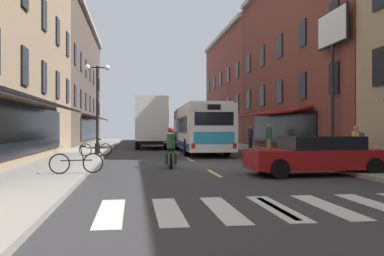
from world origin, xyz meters
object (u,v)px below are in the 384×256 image
at_px(box_truck, 152,123).
at_px(bicycle_near, 96,149).
at_px(pedestrian_rear, 269,138).
at_px(transit_bus, 199,128).
at_px(pedestrian_near, 357,143).
at_px(bicycle_mid, 77,162).
at_px(billboard_sign, 332,44).
at_px(street_lamp_twin, 97,104).
at_px(sedan_near, 146,137).
at_px(sedan_mid, 317,155).
at_px(pedestrian_far, 250,137).
at_px(motorcycle_rider, 171,150).

height_order(box_truck, bicycle_near, box_truck).
bearing_deg(bicycle_near, pedestrian_rear, 5.76).
bearing_deg(transit_bus, pedestrian_near, -64.42).
bearing_deg(bicycle_mid, billboard_sign, 26.17).
distance_m(pedestrian_near, street_lamp_twin, 14.08).
height_order(bicycle_near, pedestrian_near, pedestrian_near).
relative_size(pedestrian_rear, street_lamp_twin, 0.34).
bearing_deg(bicycle_mid, box_truck, 80.24).
relative_size(sedan_near, pedestrian_near, 2.87).
distance_m(billboard_sign, sedan_mid, 8.79).
height_order(sedan_near, bicycle_near, sedan_near).
bearing_deg(transit_bus, sedan_mid, -81.89).
bearing_deg(bicycle_near, box_truck, 71.46).
distance_m(sedan_near, street_lamp_twin, 18.67).
bearing_deg(bicycle_near, bicycle_mid, -88.85).
bearing_deg(transit_bus, bicycle_near, -144.59).
bearing_deg(pedestrian_far, sedan_mid, -43.95).
height_order(pedestrian_near, pedestrian_far, pedestrian_far).
relative_size(bicycle_mid, pedestrian_far, 1.05).
bearing_deg(pedestrian_rear, motorcycle_rider, -116.17).
height_order(billboard_sign, street_lamp_twin, billboard_sign).
xyz_separation_m(sedan_near, bicycle_mid, (-3.06, -28.77, -0.21)).
height_order(sedan_mid, pedestrian_near, pedestrian_near).
bearing_deg(pedestrian_far, box_truck, -149.56).
bearing_deg(bicycle_mid, street_lamp_twin, 91.23).
bearing_deg(bicycle_mid, bicycle_near, 91.15).
height_order(box_truck, bicycle_mid, box_truck).
bearing_deg(bicycle_mid, pedestrian_rear, 45.11).
bearing_deg(transit_bus, billboard_sign, -53.44).
relative_size(transit_bus, motorcycle_rider, 5.82).
bearing_deg(street_lamp_twin, pedestrian_rear, -4.11).
xyz_separation_m(box_truck, motorcycle_rider, (0.06, -16.11, -1.32)).
relative_size(sedan_mid, bicycle_near, 2.75).
xyz_separation_m(sedan_near, motorcycle_rider, (0.29, -25.70, -0.01)).
height_order(transit_bus, pedestrian_near, transit_bus).
height_order(billboard_sign, pedestrian_near, billboard_sign).
relative_size(box_truck, pedestrian_far, 4.49).
bearing_deg(billboard_sign, transit_bus, 126.56).
height_order(transit_bus, street_lamp_twin, street_lamp_twin).
xyz_separation_m(box_truck, pedestrian_far, (7.15, -3.15, -1.06)).
distance_m(sedan_mid, pedestrian_rear, 10.28).
bearing_deg(sedan_mid, motorcycle_rider, 144.41).
bearing_deg(box_truck, sedan_mid, -76.17).
relative_size(sedan_near, bicycle_near, 2.67).
relative_size(billboard_sign, bicycle_near, 4.33).
height_order(bicycle_mid, pedestrian_near, pedestrian_near).
height_order(bicycle_near, bicycle_mid, same).
relative_size(sedan_mid, bicycle_mid, 2.77).
distance_m(bicycle_near, pedestrian_near, 13.01).
relative_size(transit_bus, pedestrian_far, 7.41).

